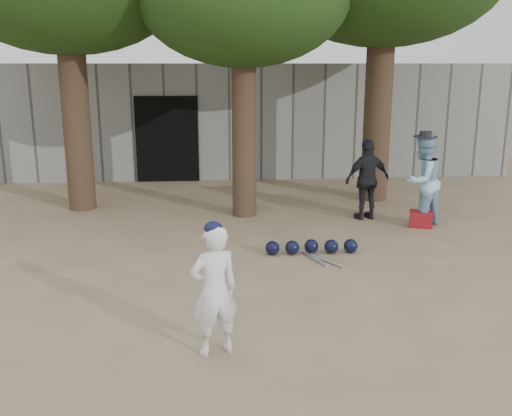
{
  "coord_description": "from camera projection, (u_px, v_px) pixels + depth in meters",
  "views": [
    {
      "loc": [
        0.01,
        -7.0,
        2.98
      ],
      "look_at": [
        0.6,
        1.0,
        0.95
      ],
      "focal_mm": 40.0,
      "sensor_mm": 36.0,
      "label": 1
    }
  ],
  "objects": [
    {
      "name": "ground",
      "position": [
        216.0,
        297.0,
        7.49
      ],
      "size": [
        70.0,
        70.0,
        0.0
      ],
      "primitive_type": "plane",
      "color": "#937C5E",
      "rests_on": "ground"
    },
    {
      "name": "boy_player",
      "position": [
        214.0,
        291.0,
        5.89
      ],
      "size": [
        0.6,
        0.49,
        1.41
      ],
      "primitive_type": "imported",
      "rotation": [
        0.0,
        0.0,
        3.49
      ],
      "color": "white",
      "rests_on": "ground"
    },
    {
      "name": "helmet_row",
      "position": [
        312.0,
        247.0,
        9.2
      ],
      "size": [
        1.51,
        0.28,
        0.23
      ],
      "color": "black",
      "rests_on": "ground"
    },
    {
      "name": "spectator_dark",
      "position": [
        367.0,
        179.0,
        11.11
      ],
      "size": [
        1.0,
        0.62,
        1.59
      ],
      "primitive_type": "imported",
      "rotation": [
        0.0,
        0.0,
        3.4
      ],
      "color": "black",
      "rests_on": "ground"
    },
    {
      "name": "back_building",
      "position": [
        213.0,
        115.0,
        17.12
      ],
      "size": [
        16.0,
        5.24,
        3.0
      ],
      "color": "gray",
      "rests_on": "ground"
    },
    {
      "name": "spectator_blue",
      "position": [
        422.0,
        181.0,
        10.63
      ],
      "size": [
        1.06,
        1.0,
        1.72
      ],
      "primitive_type": "imported",
      "rotation": [
        0.0,
        0.0,
        3.72
      ],
      "color": "#96CBE9",
      "rests_on": "ground"
    },
    {
      "name": "red_bag",
      "position": [
        421.0,
        219.0,
        10.72
      ],
      "size": [
        0.5,
        0.44,
        0.3
      ],
      "primitive_type": "cube",
      "rotation": [
        0.0,
        0.0,
        -0.34
      ],
      "color": "maroon",
      "rests_on": "ground"
    },
    {
      "name": "bat_pile",
      "position": [
        321.0,
        259.0,
        8.87
      ],
      "size": [
        0.56,
        0.78,
        0.06
      ],
      "color": "silver",
      "rests_on": "ground"
    }
  ]
}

